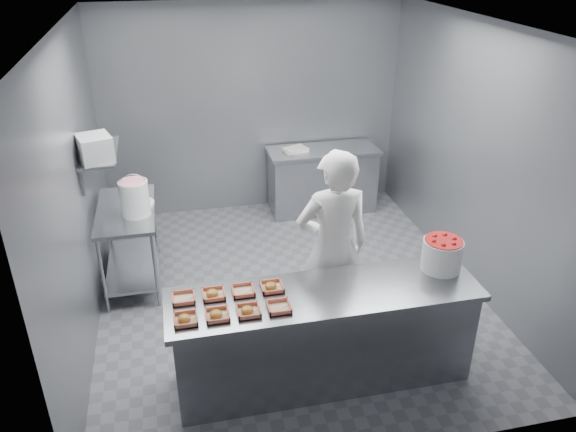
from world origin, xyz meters
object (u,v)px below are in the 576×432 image
(appliance, at_px, (95,148))
(glaze_bucket, at_px, (135,197))
(tray_1, at_px, (217,315))
(tray_5, at_px, (213,294))
(tray_0, at_px, (185,319))
(prep_table, at_px, (129,234))
(service_counter, at_px, (324,336))
(strawberry_tub, at_px, (442,254))
(tray_2, at_px, (248,311))
(tray_6, at_px, (243,290))
(back_counter, at_px, (322,180))
(tray_4, at_px, (184,298))
(tray_7, at_px, (272,287))
(worker, at_px, (333,248))
(tray_3, at_px, (279,307))

(appliance, bearing_deg, glaze_bucket, 2.70)
(tray_1, xyz_separation_m, tray_5, (0.00, 0.28, 0.00))
(tray_0, distance_m, appliance, 2.09)
(glaze_bucket, xyz_separation_m, appliance, (-0.29, -0.11, 0.59))
(prep_table, bearing_deg, service_counter, -49.76)
(strawberry_tub, bearing_deg, tray_5, 179.62)
(tray_2, bearing_deg, tray_6, 89.39)
(back_counter, relative_size, glaze_bucket, 3.30)
(tray_2, bearing_deg, appliance, 122.54)
(tray_0, relative_size, tray_6, 1.00)
(tray_5, bearing_deg, tray_1, -90.00)
(tray_0, height_order, strawberry_tub, strawberry_tub)
(service_counter, height_order, tray_4, tray_4)
(prep_table, xyz_separation_m, tray_6, (1.00, -1.81, 0.33))
(tray_5, distance_m, glaze_bucket, 1.77)
(tray_0, distance_m, tray_5, 0.37)
(tray_4, distance_m, tray_7, 0.72)
(back_counter, height_order, tray_2, tray_2)
(worker, bearing_deg, tray_4, 16.92)
(tray_1, bearing_deg, glaze_bucket, 108.10)
(tray_5, height_order, tray_7, same)
(tray_2, relative_size, tray_7, 1.00)
(service_counter, bearing_deg, tray_2, -167.86)
(prep_table, xyz_separation_m, strawberry_tub, (2.73, -1.82, 0.46))
(prep_table, bearing_deg, worker, -35.52)
(service_counter, bearing_deg, worker, 68.08)
(back_counter, distance_m, appliance, 3.38)
(strawberry_tub, bearing_deg, tray_7, 179.50)
(service_counter, bearing_deg, prep_table, 130.24)
(tray_0, xyz_separation_m, tray_7, (0.72, 0.28, 0.00))
(service_counter, height_order, back_counter, same)
(back_counter, bearing_deg, strawberry_tub, -86.70)
(tray_2, xyz_separation_m, glaze_bucket, (-0.87, 1.93, 0.17))
(prep_table, height_order, tray_5, tray_5)
(worker, bearing_deg, tray_2, 38.01)
(back_counter, height_order, glaze_bucket, glaze_bucket)
(tray_1, bearing_deg, strawberry_tub, 7.78)
(tray_6, bearing_deg, back_counter, 63.43)
(tray_6, height_order, appliance, appliance)
(tray_1, height_order, worker, worker)
(tray_7, bearing_deg, tray_0, -158.53)
(worker, distance_m, strawberry_tub, 0.97)
(tray_4, xyz_separation_m, tray_7, (0.72, -0.00, 0.00))
(tray_4, height_order, strawberry_tub, strawberry_tub)
(tray_3, xyz_separation_m, strawberry_tub, (1.49, 0.27, 0.13))
(back_counter, relative_size, tray_2, 8.01)
(tray_3, bearing_deg, prep_table, 120.57)
(tray_0, xyz_separation_m, tray_6, (0.48, 0.28, -0.00))
(tray_2, bearing_deg, tray_4, 149.30)
(tray_1, relative_size, tray_3, 1.00)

